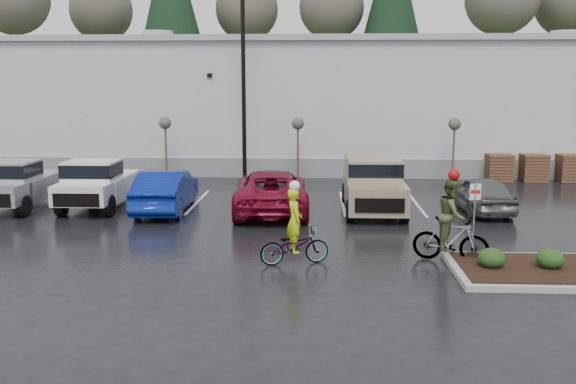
{
  "coord_description": "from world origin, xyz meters",
  "views": [
    {
      "loc": [
        -0.59,
        -16.53,
        5.01
      ],
      "look_at": [
        -1.53,
        3.41,
        1.3
      ],
      "focal_mm": 38.0,
      "sensor_mm": 36.0,
      "label": 1
    }
  ],
  "objects_px": {
    "pallet_stack_b": "(533,168)",
    "car_blue": "(166,191)",
    "pallet_stack_c": "(570,168)",
    "cyclist_hivis": "(294,238)",
    "pallet_stack_a": "(499,167)",
    "fire_lane_sign": "(474,211)",
    "sapling_west": "(165,126)",
    "suv_tan": "(373,185)",
    "pickup_white": "(101,182)",
    "cyclist_olive": "(451,229)",
    "pickup_silver": "(22,182)",
    "car_red": "(271,191)",
    "sapling_mid": "(298,127)",
    "car_grey": "(481,194)",
    "lamppost": "(243,64)",
    "sapling_east": "(455,128)"
  },
  "relations": [
    {
      "from": "fire_lane_sign",
      "to": "suv_tan",
      "type": "distance_m",
      "value": 6.69
    },
    {
      "from": "sapling_west",
      "to": "pallet_stack_c",
      "type": "distance_m",
      "value": 20.13
    },
    {
      "from": "pallet_stack_c",
      "to": "fire_lane_sign",
      "type": "height_order",
      "value": "fire_lane_sign"
    },
    {
      "from": "cyclist_hivis",
      "to": "pallet_stack_b",
      "type": "bearing_deg",
      "value": -54.2
    },
    {
      "from": "sapling_east",
      "to": "car_blue",
      "type": "bearing_deg",
      "value": -151.09
    },
    {
      "from": "pallet_stack_c",
      "to": "suv_tan",
      "type": "bearing_deg",
      "value": -144.26
    },
    {
      "from": "sapling_mid",
      "to": "pickup_white",
      "type": "xyz_separation_m",
      "value": [
        -7.65,
        -6.02,
        -1.75
      ]
    },
    {
      "from": "pallet_stack_b",
      "to": "cyclist_olive",
      "type": "distance_m",
      "value": 15.67
    },
    {
      "from": "pickup_white",
      "to": "cyclist_olive",
      "type": "distance_m",
      "value": 14.14
    },
    {
      "from": "lamppost",
      "to": "pallet_stack_c",
      "type": "height_order",
      "value": "lamppost"
    },
    {
      "from": "car_blue",
      "to": "car_red",
      "type": "xyz_separation_m",
      "value": [
        4.03,
        0.08,
        0.01
      ]
    },
    {
      "from": "pallet_stack_c",
      "to": "car_grey",
      "type": "bearing_deg",
      "value": -130.45
    },
    {
      "from": "pallet_stack_b",
      "to": "cyclist_olive",
      "type": "xyz_separation_m",
      "value": [
        -7.05,
        -13.99,
        0.26
      ]
    },
    {
      "from": "sapling_mid",
      "to": "pallet_stack_a",
      "type": "distance_m",
      "value": 10.26
    },
    {
      "from": "suv_tan",
      "to": "sapling_west",
      "type": "bearing_deg",
      "value": 145.88
    },
    {
      "from": "pallet_stack_b",
      "to": "cyclist_hivis",
      "type": "distance_m",
      "value": 18.36
    },
    {
      "from": "lamppost",
      "to": "pallet_stack_b",
      "type": "xyz_separation_m",
      "value": [
        14.2,
        2.0,
        -5.01
      ]
    },
    {
      "from": "sapling_mid",
      "to": "sapling_east",
      "type": "height_order",
      "value": "same"
    },
    {
      "from": "pallet_stack_c",
      "to": "car_blue",
      "type": "distance_m",
      "value": 19.94
    },
    {
      "from": "sapling_mid",
      "to": "pallet_stack_b",
      "type": "relative_size",
      "value": 2.37
    },
    {
      "from": "lamppost",
      "to": "sapling_west",
      "type": "distance_m",
      "value": 5.07
    },
    {
      "from": "pallet_stack_a",
      "to": "pallet_stack_b",
      "type": "height_order",
      "value": "same"
    },
    {
      "from": "lamppost",
      "to": "sapling_west",
      "type": "xyz_separation_m",
      "value": [
        -4.0,
        1.0,
        -2.96
      ]
    },
    {
      "from": "sapling_mid",
      "to": "fire_lane_sign",
      "type": "distance_m",
      "value": 13.92
    },
    {
      "from": "fire_lane_sign",
      "to": "car_grey",
      "type": "distance_m",
      "value": 6.72
    },
    {
      "from": "sapling_west",
      "to": "pallet_stack_a",
      "type": "relative_size",
      "value": 2.37
    },
    {
      "from": "sapling_mid",
      "to": "sapling_east",
      "type": "relative_size",
      "value": 1.0
    },
    {
      "from": "pickup_silver",
      "to": "car_red",
      "type": "height_order",
      "value": "pickup_silver"
    },
    {
      "from": "sapling_west",
      "to": "car_red",
      "type": "distance_m",
      "value": 9.02
    },
    {
      "from": "sapling_west",
      "to": "suv_tan",
      "type": "distance_m",
      "value": 11.7
    },
    {
      "from": "sapling_mid",
      "to": "cyclist_hivis",
      "type": "xyz_separation_m",
      "value": [
        0.33,
        -13.42,
        -2.01
      ]
    },
    {
      "from": "pallet_stack_c",
      "to": "pallet_stack_a",
      "type": "bearing_deg",
      "value": 180.0
    },
    {
      "from": "pallet_stack_b",
      "to": "car_blue",
      "type": "height_order",
      "value": "car_blue"
    },
    {
      "from": "sapling_mid",
      "to": "pallet_stack_b",
      "type": "bearing_deg",
      "value": 4.89
    },
    {
      "from": "sapling_mid",
      "to": "pickup_silver",
      "type": "relative_size",
      "value": 0.62
    },
    {
      "from": "car_blue",
      "to": "pickup_silver",
      "type": "bearing_deg",
      "value": -7.06
    },
    {
      "from": "pallet_stack_a",
      "to": "fire_lane_sign",
      "type": "xyz_separation_m",
      "value": [
        -4.7,
        -13.8,
        0.73
      ]
    },
    {
      "from": "pallet_stack_a",
      "to": "pickup_silver",
      "type": "distance_m",
      "value": 22.0
    },
    {
      "from": "car_blue",
      "to": "cyclist_olive",
      "type": "relative_size",
      "value": 1.87
    },
    {
      "from": "pallet_stack_b",
      "to": "car_red",
      "type": "xyz_separation_m",
      "value": [
        -12.51,
        -7.73,
        0.13
      ]
    },
    {
      "from": "car_blue",
      "to": "cyclist_hivis",
      "type": "height_order",
      "value": "cyclist_hivis"
    },
    {
      "from": "fire_lane_sign",
      "to": "pickup_silver",
      "type": "bearing_deg",
      "value": 157.78
    },
    {
      "from": "pallet_stack_c",
      "to": "car_grey",
      "type": "distance_m",
      "value": 9.72
    },
    {
      "from": "car_red",
      "to": "cyclist_hivis",
      "type": "bearing_deg",
      "value": 95.99
    },
    {
      "from": "lamppost",
      "to": "fire_lane_sign",
      "type": "bearing_deg",
      "value": -56.54
    },
    {
      "from": "pallet_stack_c",
      "to": "cyclist_hivis",
      "type": "height_order",
      "value": "cyclist_hivis"
    },
    {
      "from": "sapling_west",
      "to": "sapling_east",
      "type": "xyz_separation_m",
      "value": [
        14.0,
        0.0,
        0.0
      ]
    },
    {
      "from": "pallet_stack_b",
      "to": "car_blue",
      "type": "xyz_separation_m",
      "value": [
        -16.54,
        -7.81,
        0.13
      ]
    },
    {
      "from": "lamppost",
      "to": "car_red",
      "type": "relative_size",
      "value": 1.59
    },
    {
      "from": "pallet_stack_c",
      "to": "car_grey",
      "type": "xyz_separation_m",
      "value": [
        -6.31,
        -7.4,
        0.02
      ]
    }
  ]
}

